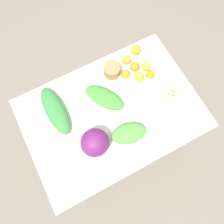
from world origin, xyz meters
The scene contains 15 objects.
ground_plane centered at (0.00, 0.00, 0.00)m, with size 8.00×8.00×0.00m, color #70665B.
dining_table centered at (0.00, 0.00, 0.65)m, with size 1.24×0.86×0.76m.
cabbage_purple centered at (0.20, 0.15, 0.86)m, with size 0.19×0.19×0.19m, color #601E5B.
egg_carton centered at (-0.36, 0.07, 0.81)m, with size 0.28×0.15×0.09m.
paper_bag centered at (-0.14, -0.28, 0.81)m, with size 0.12×0.12×0.09m, color #997047.
greens_bunch_chard centered at (0.00, -0.12, 0.80)m, with size 0.31×0.14×0.07m, color #3D8433.
greens_bunch_beet_tops centered at (0.35, -0.19, 0.80)m, with size 0.39×0.13×0.07m, color #337538.
greens_bunch_dandelion centered at (-0.03, 0.19, 0.81)m, with size 0.24×0.14×0.09m, color #4C933D.
orange_0 centered at (-0.31, -0.23, 0.80)m, with size 0.07×0.07×0.07m, color orange.
orange_1 centered at (-0.22, -0.21, 0.80)m, with size 0.07×0.07×0.07m, color orange.
orange_2 centered at (-0.39, -0.35, 0.80)m, with size 0.08×0.08×0.08m, color orange.
orange_3 centered at (-0.30, -0.14, 0.80)m, with size 0.08×0.08×0.08m, color orange.
orange_4 centered at (-0.39, -0.19, 0.80)m, with size 0.07×0.07×0.07m, color #F9A833.
orange_5 centered at (-0.29, -0.31, 0.80)m, with size 0.07×0.07×0.07m, color orange.
orange_6 centered at (-0.38, -0.12, 0.80)m, with size 0.07×0.07×0.07m, color orange.
Camera 1 is at (0.22, 0.41, 2.25)m, focal length 35.00 mm.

